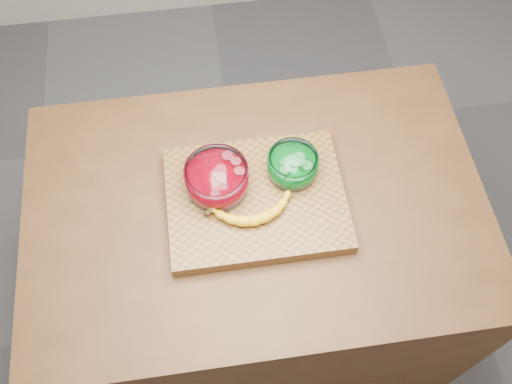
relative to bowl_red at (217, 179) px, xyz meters
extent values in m
plane|color=#545358|center=(0.09, -0.04, -0.98)|extent=(3.50, 3.50, 0.00)
cube|color=#4D2E17|center=(0.09, -0.04, -0.53)|extent=(1.20, 0.80, 0.90)
cube|color=brown|center=(0.09, -0.04, -0.06)|extent=(0.45, 0.35, 0.04)
cylinder|color=white|center=(0.00, 0.00, 0.00)|extent=(0.16, 0.16, 0.07)
cylinder|color=red|center=(0.00, 0.00, -0.01)|extent=(0.14, 0.14, 0.04)
cylinder|color=#FA4F5F|center=(0.00, 0.00, 0.02)|extent=(0.13, 0.13, 0.02)
cylinder|color=white|center=(0.20, 0.02, -0.01)|extent=(0.13, 0.13, 0.06)
cylinder|color=#009620|center=(0.20, 0.02, -0.01)|extent=(0.11, 0.11, 0.03)
cylinder|color=#6DE87B|center=(0.20, 0.02, 0.01)|extent=(0.10, 0.10, 0.02)
camera|label=1|loc=(-0.01, -0.74, 1.21)|focal=40.00mm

